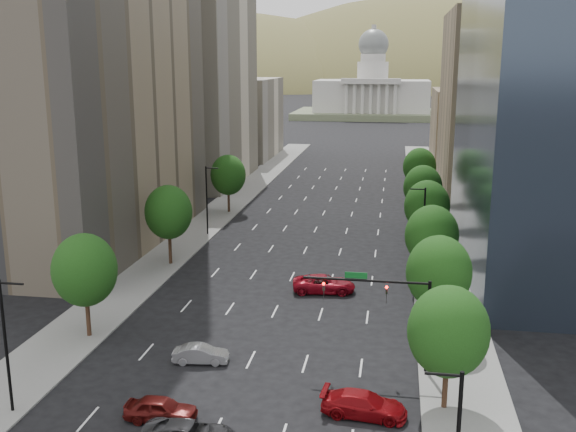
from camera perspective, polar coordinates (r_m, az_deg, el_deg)
The scene contains 25 objects.
sidewalk_left at distance 82.45m, azimuth -9.24°, elevation -2.39°, with size 6.00×200.00×0.15m, color slate.
sidewalk_right at distance 78.48m, azimuth 12.80°, elevation -3.36°, with size 6.00×200.00×0.15m, color slate.
midrise_cream_left at distance 123.39m, azimuth -7.39°, elevation 11.05°, with size 14.00×30.00×35.00m, color beige.
filler_left at distance 155.76m, azimuth -3.80°, elevation 8.44°, with size 14.00×26.00×18.00m, color beige.
parking_tan_right at distance 116.28m, azimuth 16.84°, elevation 9.23°, with size 14.00×30.00×30.00m, color #8C7759.
filler_right at distance 149.53m, azimuth 15.10°, elevation 7.43°, with size 14.00×26.00×16.00m, color #8C7759.
tree_right_0 at distance 43.64m, azimuth 13.67°, elevation -9.67°, with size 5.20×5.20×8.39m.
tree_right_1 at distance 53.82m, azimuth 12.89°, elevation -4.78°, with size 5.20×5.20×8.75m.
tree_right_2 at distance 65.37m, azimuth 12.30°, elevation -1.66°, with size 5.20×5.20×8.61m.
tree_right_3 at distance 76.96m, azimuth 11.91°, elevation 0.83°, with size 5.20×5.20×8.89m.
tree_right_4 at distance 90.75m, azimuth 11.55°, elevation 2.45°, with size 5.20×5.20×8.46m.
tree_right_5 at distance 106.47m, azimuth 11.28°, elevation 4.19°, with size 5.20×5.20×8.75m.
tree_left_0 at distance 55.52m, azimuth -17.14°, elevation -4.48°, with size 5.20×5.20×8.75m.
tree_left_1 at distance 73.21m, azimuth -10.27°, elevation 0.32°, with size 5.20×5.20×8.97m.
tree_left_2 at distance 97.65m, azimuth -5.19°, elevation 3.55°, with size 5.20×5.20×8.68m.
streetlight_rn at distance 72.30m, azimuth 11.58°, elevation -0.81°, with size 1.70×0.20×9.00m.
streetlight_ls at distance 45.81m, azimuth -23.12°, elevation -10.01°, with size 1.70×0.20×9.00m.
streetlight_ln at distance 85.35m, azimuth -6.98°, elevation 1.52°, with size 1.70×0.20×9.00m.
traffic_signal at distance 48.21m, azimuth 9.10°, elevation -7.48°, with size 9.12×0.40×7.38m.
capitol at distance 265.39m, azimuth 7.26°, elevation 10.28°, with size 60.00×40.00×35.20m.
foothills at distance 617.92m, azimuth 11.70°, elevation 7.47°, with size 720.00×413.00×263.00m.
car_red_near at distance 43.94m, azimuth 6.59°, elevation -15.86°, with size 2.23×5.48×1.59m, color maroon.
car_maroon at distance 43.93m, azimuth -10.91°, elevation -16.05°, with size 1.85×4.60×1.57m, color #4E0E0D.
car_silver at distance 50.94m, azimuth -7.54°, elevation -11.73°, with size 1.45×4.16×1.37m, color gray.
car_red_far at distance 64.93m, azimuth 3.12°, elevation -5.86°, with size 2.80×6.08×1.69m, color maroon.
Camera 1 is at (10.33, -15.13, 22.15)m, focal length 41.20 mm.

